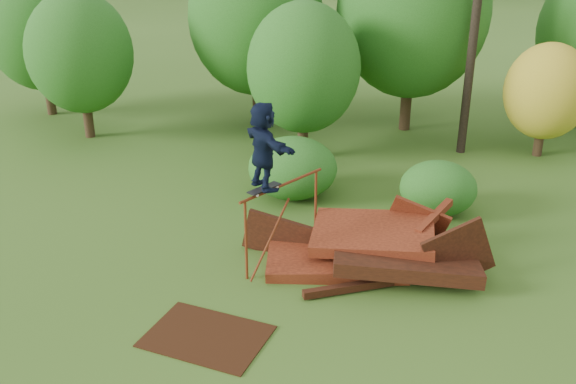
# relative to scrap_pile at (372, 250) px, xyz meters

# --- Properties ---
(ground) EXTENTS (240.00, 240.00, 0.00)m
(ground) POSITION_rel_scrap_pile_xyz_m (-1.12, -1.67, -0.42)
(ground) COLOR #2D5116
(ground) RESTS_ON ground
(scrap_pile) EXTENTS (5.72, 3.06, 1.84)m
(scrap_pile) POSITION_rel_scrap_pile_xyz_m (0.00, 0.00, 0.00)
(scrap_pile) COLOR #40160B
(scrap_pile) RESTS_ON ground
(grind_rail) EXTENTS (1.60, 2.11, 1.89)m
(grind_rail) POSITION_rel_scrap_pile_xyz_m (-2.02, 0.10, 0.93)
(grind_rail) COLOR maroon
(grind_rail) RESTS_ON ground
(skateboard) EXTENTS (0.68, 0.80, 0.09)m
(skateboard) POSITION_rel_scrap_pile_xyz_m (-2.36, -0.36, 1.55)
(skateboard) COLOR black
(skateboard) RESTS_ON grind_rail
(skater) EXTENTS (1.49, 1.72, 1.88)m
(skater) POSITION_rel_scrap_pile_xyz_m (-2.36, -0.36, 2.50)
(skater) COLOR black
(skater) RESTS_ON skateboard
(flat_plate) EXTENTS (2.57, 2.15, 0.03)m
(flat_plate) POSITION_rel_scrap_pile_xyz_m (-3.13, -2.99, -0.40)
(flat_plate) COLOR black
(flat_plate) RESTS_ON ground
(tree_0) EXTENTS (3.59, 3.59, 5.06)m
(tree_0) POSITION_rel_scrap_pile_xyz_m (-9.83, 8.24, 2.57)
(tree_0) COLOR black
(tree_0) RESTS_ON ground
(tree_1) EXTENTS (4.82, 4.82, 6.70)m
(tree_1) POSITION_rel_scrap_pile_xyz_m (-4.08, 10.42, 3.51)
(tree_1) COLOR black
(tree_1) RESTS_ON ground
(tree_2) EXTENTS (3.54, 3.54, 4.99)m
(tree_2) POSITION_rel_scrap_pile_xyz_m (-2.09, 6.87, 2.53)
(tree_2) COLOR black
(tree_2) RESTS_ON ground
(tree_3) EXTENTS (5.26, 5.26, 7.30)m
(tree_3) POSITION_rel_scrap_pile_xyz_m (1.41, 10.26, 3.85)
(tree_3) COLOR black
(tree_3) RESTS_ON ground
(tree_4) EXTENTS (2.68, 2.68, 3.70)m
(tree_4) POSITION_rel_scrap_pile_xyz_m (5.58, 7.85, 1.73)
(tree_4) COLOR black
(tree_4) RESTS_ON ground
(tree_6) EXTENTS (4.07, 4.07, 5.69)m
(tree_6) POSITION_rel_scrap_pile_xyz_m (-12.42, 10.84, 2.92)
(tree_6) COLOR black
(tree_6) RESTS_ON ground
(shrub_left) EXTENTS (2.48, 2.29, 1.71)m
(shrub_left) POSITION_rel_scrap_pile_xyz_m (-2.13, 3.71, 0.44)
(shrub_left) COLOR #1C4E14
(shrub_left) RESTS_ON ground
(shrub_right) EXTENTS (2.01, 1.85, 1.43)m
(shrub_right) POSITION_rel_scrap_pile_xyz_m (1.78, 3.00, 0.30)
(shrub_right) COLOR #1C4E14
(shrub_right) RESTS_ON ground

